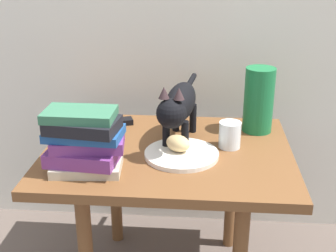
{
  "coord_description": "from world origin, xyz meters",
  "views": [
    {
      "loc": [
        0.11,
        -1.31,
        1.12
      ],
      "look_at": [
        0.0,
        0.0,
        0.59
      ],
      "focal_mm": 48.53,
      "sensor_mm": 36.0,
      "label": 1
    }
  ],
  "objects_px": {
    "plate": "(182,154)",
    "cat": "(179,105)",
    "book_stack": "(84,141)",
    "green_vase": "(259,100)",
    "side_table": "(168,169)",
    "candle_jar": "(230,136)",
    "tv_remote": "(112,123)",
    "bread_roll": "(178,143)"
  },
  "relations": [
    {
      "from": "plate",
      "to": "cat",
      "type": "xyz_separation_m",
      "value": [
        -0.01,
        0.1,
        0.13
      ]
    },
    {
      "from": "book_stack",
      "to": "green_vase",
      "type": "xyz_separation_m",
      "value": [
        0.52,
        0.34,
        0.02
      ]
    },
    {
      "from": "side_table",
      "to": "candle_jar",
      "type": "height_order",
      "value": "candle_jar"
    },
    {
      "from": "green_vase",
      "to": "tv_remote",
      "type": "xyz_separation_m",
      "value": [
        -0.51,
        0.01,
        -0.1
      ]
    },
    {
      "from": "cat",
      "to": "book_stack",
      "type": "xyz_separation_m",
      "value": [
        -0.25,
        -0.21,
        -0.04
      ]
    },
    {
      "from": "side_table",
      "to": "cat",
      "type": "height_order",
      "value": "cat"
    },
    {
      "from": "side_table",
      "to": "green_vase",
      "type": "xyz_separation_m",
      "value": [
        0.3,
        0.18,
        0.18
      ]
    },
    {
      "from": "side_table",
      "to": "plate",
      "type": "bearing_deg",
      "value": -46.17
    },
    {
      "from": "bread_roll",
      "to": "book_stack",
      "type": "xyz_separation_m",
      "value": [
        -0.26,
        -0.13,
        0.05
      ]
    },
    {
      "from": "plate",
      "to": "book_stack",
      "type": "xyz_separation_m",
      "value": [
        -0.27,
        -0.12,
        0.09
      ]
    },
    {
      "from": "cat",
      "to": "green_vase",
      "type": "height_order",
      "value": "cat"
    },
    {
      "from": "cat",
      "to": "candle_jar",
      "type": "relative_size",
      "value": 5.62
    },
    {
      "from": "cat",
      "to": "tv_remote",
      "type": "distance_m",
      "value": 0.31
    },
    {
      "from": "book_stack",
      "to": "side_table",
      "type": "bearing_deg",
      "value": 36.09
    },
    {
      "from": "green_vase",
      "to": "side_table",
      "type": "bearing_deg",
      "value": -148.45
    },
    {
      "from": "book_stack",
      "to": "candle_jar",
      "type": "relative_size",
      "value": 2.65
    },
    {
      "from": "candle_jar",
      "to": "cat",
      "type": "bearing_deg",
      "value": 173.92
    },
    {
      "from": "plate",
      "to": "green_vase",
      "type": "height_order",
      "value": "green_vase"
    },
    {
      "from": "cat",
      "to": "green_vase",
      "type": "relative_size",
      "value": 2.13
    },
    {
      "from": "bread_roll",
      "to": "tv_remote",
      "type": "xyz_separation_m",
      "value": [
        -0.25,
        0.23,
        -0.03
      ]
    },
    {
      "from": "book_stack",
      "to": "green_vase",
      "type": "distance_m",
      "value": 0.62
    },
    {
      "from": "book_stack",
      "to": "tv_remote",
      "type": "distance_m",
      "value": 0.36
    },
    {
      "from": "cat",
      "to": "green_vase",
      "type": "xyz_separation_m",
      "value": [
        0.26,
        0.13,
        -0.02
      ]
    },
    {
      "from": "book_stack",
      "to": "bread_roll",
      "type": "bearing_deg",
      "value": 25.96
    },
    {
      "from": "bread_roll",
      "to": "cat",
      "type": "height_order",
      "value": "cat"
    },
    {
      "from": "side_table",
      "to": "bread_roll",
      "type": "xyz_separation_m",
      "value": [
        0.03,
        -0.04,
        0.11
      ]
    },
    {
      "from": "green_vase",
      "to": "tv_remote",
      "type": "bearing_deg",
      "value": 179.09
    },
    {
      "from": "candle_jar",
      "to": "side_table",
      "type": "bearing_deg",
      "value": -169.97
    },
    {
      "from": "green_vase",
      "to": "candle_jar",
      "type": "relative_size",
      "value": 2.64
    },
    {
      "from": "book_stack",
      "to": "green_vase",
      "type": "relative_size",
      "value": 1.0
    },
    {
      "from": "plate",
      "to": "candle_jar",
      "type": "xyz_separation_m",
      "value": [
        0.15,
        0.08,
        0.03
      ]
    },
    {
      "from": "side_table",
      "to": "candle_jar",
      "type": "relative_size",
      "value": 9.19
    },
    {
      "from": "cat",
      "to": "book_stack",
      "type": "distance_m",
      "value": 0.33
    },
    {
      "from": "cat",
      "to": "bread_roll",
      "type": "bearing_deg",
      "value": -88.14
    },
    {
      "from": "cat",
      "to": "tv_remote",
      "type": "relative_size",
      "value": 3.18
    },
    {
      "from": "candle_jar",
      "to": "tv_remote",
      "type": "distance_m",
      "value": 0.44
    },
    {
      "from": "plate",
      "to": "bread_roll",
      "type": "relative_size",
      "value": 2.85
    },
    {
      "from": "green_vase",
      "to": "tv_remote",
      "type": "height_order",
      "value": "green_vase"
    },
    {
      "from": "candle_jar",
      "to": "bread_roll",
      "type": "bearing_deg",
      "value": -155.9
    },
    {
      "from": "bread_roll",
      "to": "book_stack",
      "type": "bearing_deg",
      "value": -154.04
    },
    {
      "from": "candle_jar",
      "to": "tv_remote",
      "type": "xyz_separation_m",
      "value": [
        -0.41,
        0.16,
        -0.03
      ]
    },
    {
      "from": "plate",
      "to": "bread_roll",
      "type": "xyz_separation_m",
      "value": [
        -0.01,
        0.01,
        0.03
      ]
    }
  ]
}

